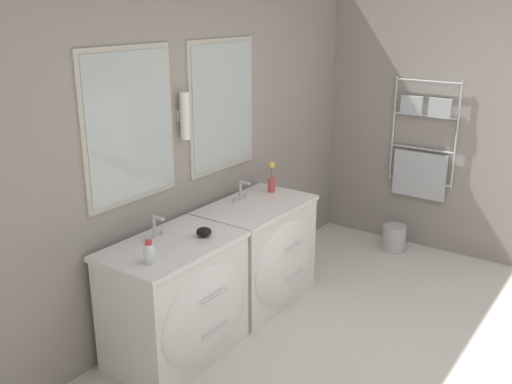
% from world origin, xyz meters
% --- Properties ---
extents(wall_back, '(5.98, 0.15, 2.60)m').
position_xyz_m(wall_back, '(-0.01, 2.03, 1.31)').
color(wall_back, gray).
rests_on(wall_back, ground_plane).
extents(wall_right, '(0.13, 4.01, 2.60)m').
position_xyz_m(wall_right, '(2.22, 0.90, 1.29)').
color(wall_right, gray).
rests_on(wall_right, ground_plane).
extents(vanity_left, '(0.95, 0.66, 0.83)m').
position_xyz_m(vanity_left, '(-0.63, 1.63, 0.42)').
color(vanity_left, white).
rests_on(vanity_left, ground_plane).
extents(vanity_right, '(0.95, 0.66, 0.83)m').
position_xyz_m(vanity_right, '(0.33, 1.63, 0.42)').
color(vanity_right, white).
rests_on(vanity_right, ground_plane).
extents(faucet_left, '(0.17, 0.11, 0.16)m').
position_xyz_m(faucet_left, '(-0.63, 1.82, 0.90)').
color(faucet_left, silver).
rests_on(faucet_left, vanity_left).
extents(faucet_right, '(0.17, 0.11, 0.16)m').
position_xyz_m(faucet_right, '(0.33, 1.82, 0.90)').
color(faucet_right, silver).
rests_on(faucet_right, vanity_right).
extents(toiletry_bottle, '(0.07, 0.07, 0.15)m').
position_xyz_m(toiletry_bottle, '(-0.93, 1.57, 0.89)').
color(toiletry_bottle, silver).
rests_on(toiletry_bottle, vanity_left).
extents(amenity_bowl, '(0.11, 0.11, 0.06)m').
position_xyz_m(amenity_bowl, '(-0.41, 1.58, 0.86)').
color(amenity_bowl, black).
rests_on(amenity_bowl, vanity_left).
extents(flower_vase, '(0.06, 0.06, 0.26)m').
position_xyz_m(flower_vase, '(0.65, 1.74, 0.93)').
color(flower_vase, '#CC4C51').
rests_on(flower_vase, vanity_right).
extents(waste_bin, '(0.23, 0.23, 0.26)m').
position_xyz_m(waste_bin, '(1.90, 1.12, 0.13)').
color(waste_bin, '#B7B7BC').
rests_on(waste_bin, ground_plane).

